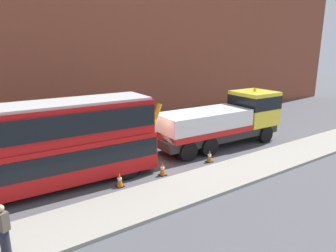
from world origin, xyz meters
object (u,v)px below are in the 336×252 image
traffic_cone_midway (163,169)px  double_decker_bus (39,144)px  recovery_tow_truck (225,120)px  traffic_cone_near_truck (210,156)px  pedestrian_onlooker (3,230)px  traffic_cone_near_bus (120,180)px

traffic_cone_midway → double_decker_bus: bearing=161.3°
recovery_tow_truck → traffic_cone_near_truck: size_ratio=14.15×
traffic_cone_midway → pedestrian_onlooker: bearing=-161.7°
traffic_cone_near_bus → traffic_cone_midway: (2.43, -0.05, 0.00)m
recovery_tow_truck → double_decker_bus: bearing=-177.8°
recovery_tow_truck → traffic_cone_near_bus: recovery_tow_truck is taller
pedestrian_onlooker → traffic_cone_near_truck: 11.28m
recovery_tow_truck → traffic_cone_midway: recovery_tow_truck is taller
pedestrian_onlooker → traffic_cone_near_bus: pedestrian_onlooker is taller
recovery_tow_truck → traffic_cone_near_bus: (-8.62, -1.80, -1.42)m
recovery_tow_truck → pedestrian_onlooker: (-13.87, -4.38, -0.77)m
pedestrian_onlooker → traffic_cone_midway: 8.11m
double_decker_bus → traffic_cone_near_bus: size_ratio=15.45×
double_decker_bus → traffic_cone_near_truck: 9.17m
recovery_tow_truck → pedestrian_onlooker: recovery_tow_truck is taller
pedestrian_onlooker → double_decker_bus: bearing=35.6°
traffic_cone_near_bus → recovery_tow_truck: bearing=11.8°
double_decker_bus → traffic_cone_near_bus: 4.03m
recovery_tow_truck → traffic_cone_near_bus: bearing=-166.0°
double_decker_bus → traffic_cone_near_bus: double_decker_bus is taller
double_decker_bus → traffic_cone_near_truck: (8.78, -1.83, -1.89)m
double_decker_bus → traffic_cone_midway: 6.10m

